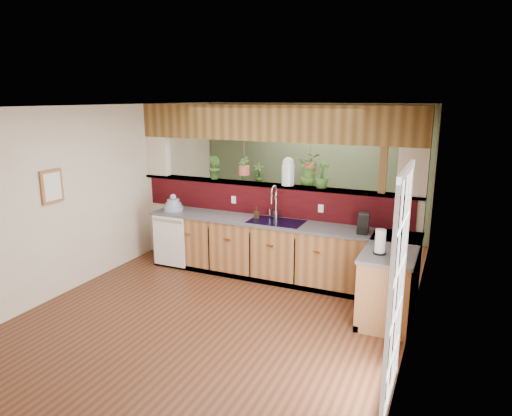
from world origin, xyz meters
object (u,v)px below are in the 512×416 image
at_px(dish_stack, 173,205).
at_px(paper_towel, 380,242).
at_px(shelving_console, 286,210).
at_px(glass_jar, 288,171).
at_px(coffee_maker, 363,224).
at_px(soap_dispenser, 256,213).
at_px(faucet, 274,201).

height_order(dish_stack, paper_towel, paper_towel).
bearing_deg(shelving_console, paper_towel, -65.12).
xyz_separation_m(paper_towel, glass_jar, (-1.61, 1.21, 0.56)).
distance_m(dish_stack, shelving_console, 2.62).
bearing_deg(coffee_maker, soap_dispenser, 169.50).
distance_m(soap_dispenser, glass_jar, 0.80).
distance_m(faucet, paper_towel, 2.00).
relative_size(faucet, soap_dispenser, 2.93).
bearing_deg(shelving_console, glass_jar, -81.25).
relative_size(dish_stack, paper_towel, 0.99).
bearing_deg(glass_jar, faucet, -119.74).
height_order(faucet, dish_stack, faucet).
xyz_separation_m(faucet, shelving_console, (-0.59, 2.13, -0.68)).
bearing_deg(glass_jar, paper_towel, -36.93).
distance_m(dish_stack, soap_dispenser, 1.45).
bearing_deg(dish_stack, shelving_console, 64.55).
relative_size(soap_dispenser, paper_towel, 0.56).
distance_m(glass_jar, shelving_console, 2.31).
height_order(dish_stack, glass_jar, glass_jar).
bearing_deg(coffee_maker, faucet, 164.42).
bearing_deg(shelving_console, faucet, -86.45).
height_order(faucet, shelving_console, faucet).
xyz_separation_m(faucet, coffee_maker, (1.39, -0.20, -0.16)).
distance_m(faucet, dish_stack, 1.72).
bearing_deg(faucet, dish_stack, -173.21).
xyz_separation_m(faucet, dish_stack, (-1.70, -0.20, -0.20)).
height_order(coffee_maker, glass_jar, glass_jar).
height_order(paper_towel, glass_jar, glass_jar).
bearing_deg(faucet, glass_jar, 60.26).
height_order(faucet, paper_towel, faucet).
relative_size(dish_stack, soap_dispenser, 1.76).
relative_size(coffee_maker, glass_jar, 0.64).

